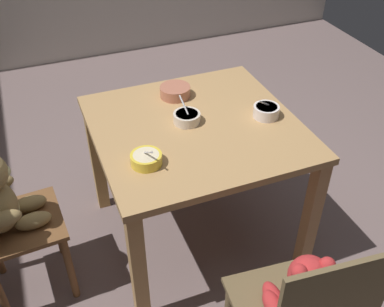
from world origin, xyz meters
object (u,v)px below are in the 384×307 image
object	(u,v)px
dining_table	(196,145)
teddy_chair_near_left	(0,206)
porridge_bowl_yellow_near_left	(146,159)
porridge_bowl_cream_center	(187,117)
porridge_bowl_terracotta_far_center	(175,91)
porridge_bowl_white_near_right	(266,111)
teddy_chair_near_front	(301,307)

from	to	relation	value
dining_table	teddy_chair_near_left	size ratio (longest dim) A/B	1.05
dining_table	teddy_chair_near_left	bearing A→B (deg)	-178.13
porridge_bowl_yellow_near_left	porridge_bowl_cream_center	world-z (taller)	porridge_bowl_yellow_near_left
porridge_bowl_yellow_near_left	porridge_bowl_terracotta_far_center	bearing A→B (deg)	57.72
porridge_bowl_white_near_right	porridge_bowl_cream_center	size ratio (longest dim) A/B	0.93
porridge_bowl_white_near_right	porridge_bowl_terracotta_far_center	distance (m)	0.49
teddy_chair_near_front	porridge_bowl_terracotta_far_center	world-z (taller)	teddy_chair_near_front
porridge_bowl_white_near_right	teddy_chair_near_left	bearing A→B (deg)	178.79
teddy_chair_near_front	porridge_bowl_yellow_near_left	xyz separation A→B (m)	(-0.33, 0.73, 0.23)
porridge_bowl_yellow_near_left	porridge_bowl_cream_center	distance (m)	0.36
porridge_bowl_white_near_right	porridge_bowl_terracotta_far_center	xyz separation A→B (m)	(-0.34, 0.35, -0.00)
porridge_bowl_yellow_near_left	teddy_chair_near_front	bearing A→B (deg)	-65.50
dining_table	porridge_bowl_cream_center	xyz separation A→B (m)	(-0.03, 0.04, 0.14)
teddy_chair_near_front	teddy_chair_near_left	bearing A→B (deg)	52.20
porridge_bowl_white_near_right	porridge_bowl_yellow_near_left	size ratio (longest dim) A/B	0.90
porridge_bowl_terracotta_far_center	teddy_chair_near_front	bearing A→B (deg)	-88.72
porridge_bowl_cream_center	porridge_bowl_white_near_right	bearing A→B (deg)	-14.25
dining_table	porridge_bowl_cream_center	bearing A→B (deg)	129.30
porridge_bowl_white_near_right	porridge_bowl_terracotta_far_center	size ratio (longest dim) A/B	0.82
teddy_chair_near_front	porridge_bowl_terracotta_far_center	bearing A→B (deg)	6.61
porridge_bowl_cream_center	porridge_bowl_terracotta_far_center	bearing A→B (deg)	82.48
teddy_chair_near_front	porridge_bowl_white_near_right	bearing A→B (deg)	-14.57
dining_table	porridge_bowl_cream_center	world-z (taller)	porridge_bowl_cream_center
porridge_bowl_cream_center	teddy_chair_near_left	bearing A→B (deg)	-175.64
dining_table	porridge_bowl_terracotta_far_center	size ratio (longest dim) A/B	6.07
porridge_bowl_cream_center	porridge_bowl_terracotta_far_center	world-z (taller)	porridge_bowl_cream_center
teddy_chair_near_front	porridge_bowl_white_near_right	size ratio (longest dim) A/B	7.27
teddy_chair_near_left	porridge_bowl_white_near_right	bearing A→B (deg)	-4.81
dining_table	porridge_bowl_white_near_right	size ratio (longest dim) A/B	7.41
teddy_chair_near_front	porridge_bowl_cream_center	bearing A→B (deg)	8.89
porridge_bowl_terracotta_far_center	porridge_bowl_cream_center	bearing A→B (deg)	-97.52
porridge_bowl_yellow_near_left	teddy_chair_near_left	bearing A→B (deg)	165.09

